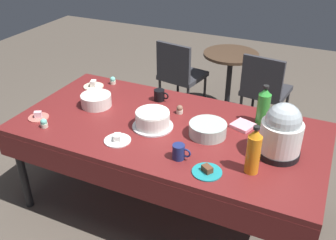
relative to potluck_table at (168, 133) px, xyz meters
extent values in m
plane|color=brown|center=(0.00, 0.00, -0.69)|extent=(9.00, 9.00, 0.00)
cube|color=maroon|center=(0.00, 0.00, 0.04)|extent=(2.20, 1.10, 0.04)
cylinder|color=black|center=(-1.02, -0.47, -0.33)|extent=(0.06, 0.06, 0.71)
cylinder|color=black|center=(-1.02, 0.47, -0.33)|extent=(0.06, 0.06, 0.71)
cylinder|color=black|center=(1.02, 0.47, -0.33)|extent=(0.06, 0.06, 0.71)
cube|color=maroon|center=(0.00, -0.55, -0.07)|extent=(2.20, 0.01, 0.18)
cube|color=maroon|center=(0.00, 0.55, -0.07)|extent=(2.20, 0.01, 0.18)
cylinder|color=silver|center=(-0.09, -0.06, 0.07)|extent=(0.29, 0.29, 0.01)
cylinder|color=white|center=(-0.09, -0.06, 0.13)|extent=(0.24, 0.24, 0.10)
cylinder|color=white|center=(-0.09, -0.06, 0.18)|extent=(0.24, 0.24, 0.01)
cylinder|color=black|center=(0.78, -0.03, 0.08)|extent=(0.27, 0.27, 0.04)
cylinder|color=white|center=(0.78, -0.03, 0.20)|extent=(0.26, 0.26, 0.19)
sphere|color=#B2BCC1|center=(0.78, -0.03, 0.31)|extent=(0.22, 0.22, 0.22)
cylinder|color=#B2C6BC|center=(0.30, 0.01, 0.11)|extent=(0.26, 0.26, 0.09)
cylinder|color=silver|center=(-0.64, 0.05, 0.11)|extent=(0.24, 0.24, 0.10)
cylinder|color=#E07266|center=(-0.92, -0.30, 0.07)|extent=(0.15, 0.15, 0.01)
cube|color=beige|center=(-0.92, -0.30, 0.09)|extent=(0.06, 0.06, 0.04)
cylinder|color=beige|center=(-0.87, 0.33, 0.07)|extent=(0.17, 0.17, 0.01)
cube|color=white|center=(-0.87, 0.33, 0.09)|extent=(0.06, 0.07, 0.05)
cylinder|color=teal|center=(0.44, -0.39, 0.07)|extent=(0.18, 0.18, 0.01)
cube|color=brown|center=(0.44, -0.39, 0.09)|extent=(0.08, 0.07, 0.04)
cylinder|color=white|center=(-0.23, -0.32, 0.07)|extent=(0.18, 0.18, 0.01)
cube|color=white|center=(-0.23, -0.32, 0.09)|extent=(0.07, 0.08, 0.04)
cylinder|color=beige|center=(0.00, 0.21, 0.08)|extent=(0.05, 0.05, 0.03)
sphere|color=brown|center=(0.00, 0.21, 0.11)|extent=(0.05, 0.05, 0.05)
cylinder|color=beige|center=(-0.79, -0.38, 0.08)|extent=(0.05, 0.05, 0.03)
sphere|color=#6BC6B2|center=(-0.79, -0.38, 0.11)|extent=(0.05, 0.05, 0.05)
cylinder|color=beige|center=(-0.75, 0.46, 0.08)|extent=(0.05, 0.05, 0.03)
sphere|color=#6BC6B2|center=(-0.75, 0.46, 0.11)|extent=(0.05, 0.05, 0.05)
cylinder|color=green|center=(0.60, 0.32, 0.18)|extent=(0.09, 0.09, 0.23)
cone|color=green|center=(0.60, 0.32, 0.32)|extent=(0.08, 0.08, 0.05)
cylinder|color=black|center=(0.60, 0.32, 0.35)|extent=(0.04, 0.04, 0.02)
cylinder|color=orange|center=(0.67, -0.27, 0.18)|extent=(0.08, 0.08, 0.24)
cone|color=orange|center=(0.67, -0.27, 0.33)|extent=(0.08, 0.08, 0.05)
cylinder|color=black|center=(0.67, -0.27, 0.36)|extent=(0.04, 0.04, 0.02)
cylinder|color=navy|center=(0.22, -0.33, 0.11)|extent=(0.08, 0.08, 0.10)
torus|color=navy|center=(0.28, -0.33, 0.12)|extent=(0.06, 0.01, 0.06)
cylinder|color=black|center=(-0.24, 0.34, 0.11)|extent=(0.09, 0.09, 0.09)
torus|color=black|center=(-0.18, 0.34, 0.11)|extent=(0.06, 0.01, 0.06)
cube|color=pink|center=(0.49, 0.21, 0.07)|extent=(0.18, 0.18, 0.02)
cube|color=#333338|center=(-0.55, 1.59, -0.26)|extent=(0.51, 0.51, 0.05)
cube|color=#333338|center=(-0.58, 1.39, -0.04)|extent=(0.42, 0.11, 0.40)
cylinder|color=black|center=(-0.33, 1.75, -0.49)|extent=(0.03, 0.03, 0.40)
cylinder|color=black|center=(-0.71, 1.81, -0.49)|extent=(0.03, 0.03, 0.40)
cylinder|color=black|center=(-0.39, 1.37, -0.49)|extent=(0.03, 0.03, 0.40)
cylinder|color=black|center=(-0.77, 1.44, -0.49)|extent=(0.03, 0.03, 0.40)
cube|color=#333338|center=(0.40, 1.59, -0.26)|extent=(0.49, 0.49, 0.05)
cube|color=#333338|center=(0.37, 1.39, -0.04)|extent=(0.42, 0.09, 0.40)
cylinder|color=black|center=(0.61, 1.75, -0.49)|extent=(0.03, 0.03, 0.40)
cylinder|color=black|center=(0.24, 1.80, -0.49)|extent=(0.03, 0.03, 0.40)
cylinder|color=black|center=(0.56, 1.38, -0.49)|extent=(0.03, 0.03, 0.40)
cylinder|color=black|center=(0.19, 1.43, -0.49)|extent=(0.03, 0.03, 0.40)
cylinder|color=#473323|center=(-0.05, 1.74, 0.02)|extent=(0.60, 0.60, 0.03)
cylinder|color=black|center=(-0.05, 1.74, -0.33)|extent=(0.06, 0.06, 0.67)
cylinder|color=black|center=(-0.05, 1.74, -0.68)|extent=(0.44, 0.44, 0.02)
camera|label=1|loc=(0.98, -2.11, 1.45)|focal=40.50mm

